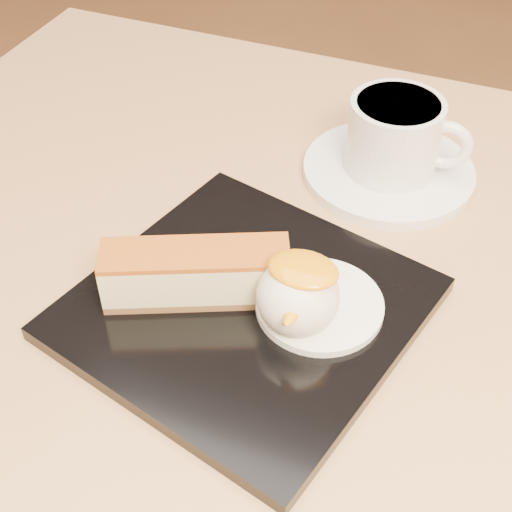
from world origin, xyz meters
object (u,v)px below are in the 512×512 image
at_px(saucer, 388,171).
at_px(cheesecake, 196,273).
at_px(table, 244,446).
at_px(ice_cream_scoop, 298,296).
at_px(coffee_cup, 396,135).
at_px(dessert_plate, 246,308).

bearing_deg(saucer, cheesecake, -113.55).
distance_m(table, cheesecake, 0.19).
relative_size(ice_cream_scoop, coffee_cup, 0.53).
relative_size(table, dessert_plate, 3.64).
xyz_separation_m(table, cheesecake, (-0.04, 0.01, 0.19)).
relative_size(table, cheesecake, 6.03).
height_order(ice_cream_scoop, coffee_cup, coffee_cup).
bearing_deg(table, dessert_plate, 100.87).
bearing_deg(saucer, table, -103.70).
bearing_deg(saucer, coffee_cup, 3.62).
bearing_deg(dessert_plate, ice_cream_scoop, -7.13).
xyz_separation_m(table, ice_cream_scoop, (0.04, 0.01, 0.19)).
bearing_deg(table, ice_cream_scoop, 11.00).
height_order(dessert_plate, ice_cream_scoop, ice_cream_scoop).
bearing_deg(saucer, dessert_plate, -105.15).
relative_size(dessert_plate, cheesecake, 1.66).
distance_m(table, saucer, 0.27).
height_order(table, dessert_plate, dessert_plate).
bearing_deg(ice_cream_scoop, saucer, 86.11).
bearing_deg(dessert_plate, coffee_cup, 74.32).
distance_m(dessert_plate, ice_cream_scoop, 0.05).
height_order(saucer, coffee_cup, coffee_cup).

